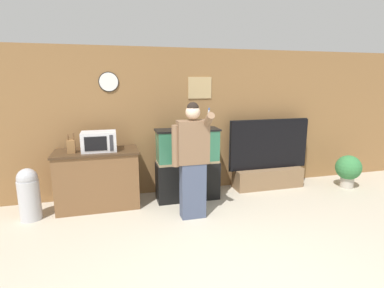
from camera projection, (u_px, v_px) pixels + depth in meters
name	position (u px, v px, depth m)	size (l,w,h in m)	color
wall_back_paneled	(179.00, 122.00, 5.46)	(10.00, 0.08, 2.60)	olive
counter_island	(98.00, 179.00, 4.86)	(1.31, 0.64, 0.94)	brown
microwave	(99.00, 141.00, 4.70)	(0.53, 0.35, 0.31)	silver
knife_block	(71.00, 146.00, 4.59)	(0.12, 0.11, 0.31)	brown
aquarium_on_stand	(188.00, 165.00, 5.15)	(1.08, 0.40, 1.24)	black
tv_on_stand	(268.00, 168.00, 5.78)	(1.61, 0.40, 1.33)	brown
person_standing	(192.00, 159.00, 4.39)	(0.55, 0.41, 1.74)	#424C66
potted_plant	(348.00, 169.00, 5.75)	(0.47, 0.47, 0.64)	#B2A899
trash_bin	(29.00, 194.00, 4.41)	(0.30, 0.30, 0.79)	#B7B7BC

